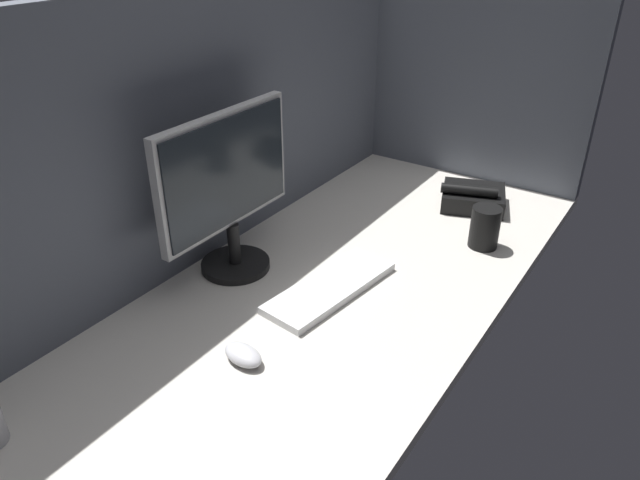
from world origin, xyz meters
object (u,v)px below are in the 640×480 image
keyboard (330,288)px  mug_black_travel (485,227)px  mouse (243,355)px  desk_phone (473,197)px  monitor (227,186)px

keyboard → mug_black_travel: mug_black_travel is taller
mouse → desk_phone: size_ratio=0.41×
mouse → mug_black_travel: bearing=-10.2°
mug_black_travel → desk_phone: (22.40, 11.81, -2.71)cm
keyboard → mouse: mouse is taller
monitor → mug_black_travel: 71.37cm
monitor → desk_phone: (69.67, -38.77, -20.07)cm
monitor → mouse: monitor is taller
keyboard → mug_black_travel: size_ratio=3.14×
mug_black_travel → desk_phone: mug_black_travel is taller
keyboard → mug_black_travel: (42.60, -23.25, 4.90)cm
mug_black_travel → desk_phone: 25.46cm
mouse → desk_phone: (96.96, -12.36, 1.49)cm
mouse → mug_black_travel: (74.57, -24.17, 4.20)cm
monitor → desk_phone: bearing=-29.1°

